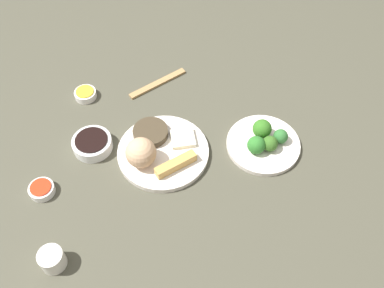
{
  "coord_description": "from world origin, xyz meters",
  "views": [
    {
      "loc": [
        -0.67,
        -0.07,
        0.99
      ],
      "look_at": [
        0.02,
        -0.1,
        0.06
      ],
      "focal_mm": 40.0,
      "sensor_mm": 36.0,
      "label": 1
    }
  ],
  "objects": [
    {
      "name": "soy_sauce_bowl_liquid",
      "position": [
        0.05,
        0.17,
        0.06
      ],
      "size": [
        0.09,
        0.09,
        0.0
      ],
      "primitive_type": "cylinder",
      "color": "black",
      "rests_on": "soy_sauce_bowl"
    },
    {
      "name": "broccoli_floret_5",
      "position": [
        0.04,
        -0.35,
        0.05
      ],
      "size": [
        0.04,
        0.04,
        0.04
      ],
      "primitive_type": "sphere",
      "color": "#306E31",
      "rests_on": "broccoli_plate"
    },
    {
      "name": "crab_rangoon_wonton",
      "position": [
        0.05,
        -0.08,
        0.04
      ],
      "size": [
        0.07,
        0.07,
        0.01
      ],
      "primitive_type": "cube",
      "rotation": [
        0.0,
        0.0,
        0.11
      ],
      "color": "beige",
      "rests_on": "main_plate"
    },
    {
      "name": "sauce_ramekin_hot_mustard_liquid",
      "position": [
        0.25,
        0.21,
        0.04
      ],
      "size": [
        0.05,
        0.05,
        0.0
      ],
      "primitive_type": "cylinder",
      "color": "yellow",
      "rests_on": "sauce_ramekin_hot_mustard"
    },
    {
      "name": "spring_roll",
      "position": [
        -0.04,
        -0.06,
        0.05
      ],
      "size": [
        0.08,
        0.12,
        0.03
      ],
      "primitive_type": "cube",
      "rotation": [
        0.0,
        0.0,
        2.08
      ],
      "color": "tan",
      "rests_on": "main_plate"
    },
    {
      "name": "rice_scoop",
      "position": [
        -0.02,
        0.03,
        0.08
      ],
      "size": [
        0.08,
        0.08,
        0.08
      ],
      "primitive_type": "sphere",
      "color": "tan",
      "rests_on": "main_plate"
    },
    {
      "name": "broccoli_plate",
      "position": [
        0.03,
        -0.3,
        0.03
      ],
      "size": [
        0.21,
        0.21,
        0.01
      ],
      "primitive_type": "cylinder",
      "color": "white",
      "rests_on": "tabletop"
    },
    {
      "name": "sauce_ramekin_sweet_and_sour",
      "position": [
        -0.09,
        0.29,
        0.03
      ],
      "size": [
        0.07,
        0.07,
        0.02
      ],
      "primitive_type": "cylinder",
      "color": "white",
      "rests_on": "tabletop"
    },
    {
      "name": "broccoli_floret_2",
      "position": [
        0.06,
        -0.3,
        0.06
      ],
      "size": [
        0.05,
        0.05,
        0.05
      ],
      "primitive_type": "sphere",
      "color": "#337020",
      "rests_on": "broccoli_plate"
    },
    {
      "name": "tabletop",
      "position": [
        0.0,
        0.0,
        0.01
      ],
      "size": [
        2.2,
        2.2,
        0.02
      ],
      "primitive_type": "cube",
      "color": "#474537",
      "rests_on": "ground"
    },
    {
      "name": "sauce_ramekin_hot_mustard",
      "position": [
        0.25,
        0.21,
        0.03
      ],
      "size": [
        0.07,
        0.07,
        0.02
      ],
      "primitive_type": "cylinder",
      "color": "white",
      "rests_on": "tabletop"
    },
    {
      "name": "stir_fry_heap",
      "position": [
        0.07,
        0.01,
        0.05
      ],
      "size": [
        0.1,
        0.1,
        0.02
      ],
      "primitive_type": "cylinder",
      "color": "#403524",
      "rests_on": "main_plate"
    },
    {
      "name": "broccoli_floret_1",
      "position": [
        0.01,
        -0.31,
        0.06
      ],
      "size": [
        0.04,
        0.04,
        0.04
      ],
      "primitive_type": "sphere",
      "color": "#356321",
      "rests_on": "broccoli_plate"
    },
    {
      "name": "sauce_ramekin_sweet_and_sour_liquid",
      "position": [
        -0.09,
        0.29,
        0.04
      ],
      "size": [
        0.05,
        0.05,
        0.0
      ],
      "primitive_type": "cylinder",
      "color": "red",
      "rests_on": "sauce_ramekin_sweet_and_sour"
    },
    {
      "name": "broccoli_floret_0",
      "position": [
        0.01,
        -0.28,
        0.06
      ],
      "size": [
        0.05,
        0.05,
        0.05
      ],
      "primitive_type": "sphere",
      "color": "#2E7329",
      "rests_on": "broccoli_plate"
    },
    {
      "name": "main_plate",
      "position": [
        0.02,
        -0.02,
        0.03
      ],
      "size": [
        0.25,
        0.25,
        0.02
      ],
      "primitive_type": "cylinder",
      "color": "white",
      "rests_on": "tabletop"
    },
    {
      "name": "teacup",
      "position": [
        -0.28,
        0.24,
        0.05
      ],
      "size": [
        0.06,
        0.06,
        0.05
      ],
      "primitive_type": "cylinder",
      "color": "white",
      "rests_on": "tabletop"
    },
    {
      "name": "chopsticks_pair",
      "position": [
        0.29,
        -0.01,
        0.02
      ],
      "size": [
        0.13,
        0.18,
        0.01
      ],
      "primitive_type": "cube",
      "rotation": [
        0.0,
        0.0,
        2.14
      ],
      "color": "#A9814F",
      "rests_on": "tabletop"
    },
    {
      "name": "soy_sauce_bowl",
      "position": [
        0.05,
        0.17,
        0.04
      ],
      "size": [
        0.11,
        0.11,
        0.03
      ],
      "primitive_type": "cylinder",
      "color": "white",
      "rests_on": "tabletop"
    }
  ]
}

